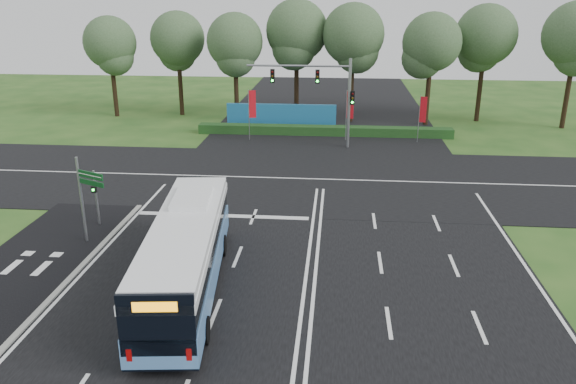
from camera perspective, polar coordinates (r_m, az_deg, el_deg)
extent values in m
plane|color=#214A18|center=(26.11, 2.05, -6.95)|extent=(120.00, 120.00, 0.00)
cube|color=black|center=(26.10, 2.05, -6.92)|extent=(20.00, 120.00, 0.04)
cube|color=black|center=(37.23, 3.10, 1.30)|extent=(120.00, 14.00, 0.05)
cube|color=black|center=(27.13, -26.03, -7.95)|extent=(5.00, 18.00, 0.06)
cube|color=gray|center=(25.99, -21.45, -8.40)|extent=(0.25, 18.00, 0.12)
cube|color=#5283BF|center=(23.48, -10.21, -7.62)|extent=(3.73, 11.91, 1.07)
cube|color=black|center=(23.70, -10.14, -8.67)|extent=(3.70, 11.85, 0.29)
cube|color=black|center=(23.06, -10.36, -5.46)|extent=(3.61, 11.73, 0.93)
cube|color=white|center=(22.82, -10.45, -4.12)|extent=(3.73, 11.91, 0.34)
cube|color=white|center=(22.69, -10.50, -3.33)|extent=(3.63, 11.44, 0.34)
cube|color=white|center=(24.83, -9.69, -0.53)|extent=(1.88, 3.08, 0.24)
cube|color=black|center=(18.03, -13.19, -13.07)|extent=(2.37, 0.38, 2.15)
cube|color=orange|center=(17.64, -13.38, -11.26)|extent=(1.36, 0.21, 0.34)
cylinder|color=black|center=(26.85, -11.52, -5.39)|extent=(0.38, 1.04, 1.02)
cylinder|color=black|center=(26.53, -6.65, -5.42)|extent=(0.38, 1.04, 1.02)
cylinder|color=black|center=(20.82, -14.86, -13.51)|extent=(0.38, 1.04, 1.02)
cylinder|color=black|center=(20.41, -8.44, -13.74)|extent=(0.38, 1.04, 1.02)
cylinder|color=gray|center=(31.04, -18.87, -0.61)|extent=(0.12, 0.12, 3.03)
cube|color=black|center=(30.70, -19.12, 0.26)|extent=(0.25, 0.17, 0.35)
sphere|color=#19F233|center=(30.62, -19.19, 0.20)|extent=(0.12, 0.12, 0.12)
cylinder|color=gray|center=(28.93, -20.22, -0.81)|extent=(0.13, 0.13, 4.36)
cube|color=#0B4019|center=(27.89, -19.46, 1.63)|extent=(1.51, 0.75, 0.33)
cube|color=#0B4019|center=(28.00, -19.38, 0.88)|extent=(1.51, 0.75, 0.24)
cube|color=white|center=(27.86, -19.49, 1.60)|extent=(1.39, 0.65, 0.04)
cylinder|color=gray|center=(47.16, -3.99, 7.81)|extent=(0.07, 0.07, 4.26)
cube|color=red|center=(47.02, -3.63, 8.90)|extent=(0.56, 0.19, 2.27)
cylinder|color=gray|center=(47.20, 5.94, 7.74)|extent=(0.07, 0.07, 4.21)
cube|color=red|center=(46.96, 6.34, 8.77)|extent=(0.55, 0.18, 2.25)
cylinder|color=gray|center=(47.43, 13.15, 7.20)|extent=(0.06, 0.06, 3.91)
cube|color=red|center=(47.23, 13.58, 8.14)|extent=(0.51, 0.20, 2.09)
cylinder|color=gray|center=(44.61, 6.21, 8.87)|extent=(0.24, 0.24, 7.00)
cylinder|color=gray|center=(44.28, 1.04, 12.70)|extent=(8.00, 0.16, 0.16)
cube|color=black|center=(44.30, 3.01, 11.63)|extent=(0.32, 0.28, 1.05)
cube|color=black|center=(44.57, -1.58, 11.70)|extent=(0.32, 0.28, 1.05)
cube|color=black|center=(44.53, 6.56, 9.49)|extent=(0.32, 0.28, 1.05)
cube|color=#163B15|center=(49.17, 3.68, 6.24)|extent=(22.00, 1.20, 0.80)
cube|color=#1C669B|center=(51.71, -0.69, 7.73)|extent=(10.00, 0.30, 2.20)
cylinder|color=black|center=(59.08, -17.28, 10.64)|extent=(0.44, 0.44, 6.85)
sphere|color=#364F2E|center=(58.67, -17.66, 14.28)|extent=(5.05, 5.05, 5.05)
cylinder|color=black|center=(58.20, -10.90, 11.18)|extent=(0.44, 0.44, 7.16)
sphere|color=#364F2E|center=(57.79, -11.16, 15.06)|extent=(5.27, 5.27, 5.27)
cylinder|color=black|center=(54.59, -5.29, 10.90)|extent=(0.44, 0.44, 7.12)
sphere|color=#364F2E|center=(54.15, -5.43, 15.01)|extent=(5.25, 5.25, 5.25)
cylinder|color=black|center=(55.56, 0.87, 11.55)|extent=(0.44, 0.44, 7.94)
sphere|color=#364F2E|center=(55.13, 0.89, 16.08)|extent=(5.85, 5.85, 5.85)
cylinder|color=black|center=(54.25, 6.48, 11.13)|extent=(0.44, 0.44, 7.73)
sphere|color=#364F2E|center=(53.81, 6.66, 15.63)|extent=(5.69, 5.69, 5.69)
cylinder|color=black|center=(54.05, 14.06, 10.35)|extent=(0.44, 0.44, 7.18)
sphere|color=#364F2E|center=(53.61, 14.42, 14.54)|extent=(5.29, 5.29, 5.29)
cylinder|color=black|center=(57.19, 18.98, 10.60)|extent=(0.44, 0.44, 7.65)
sphere|color=#364F2E|center=(56.77, 19.46, 14.81)|extent=(5.64, 5.64, 5.64)
cylinder|color=black|center=(57.04, 26.62, 9.71)|extent=(0.44, 0.44, 7.87)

